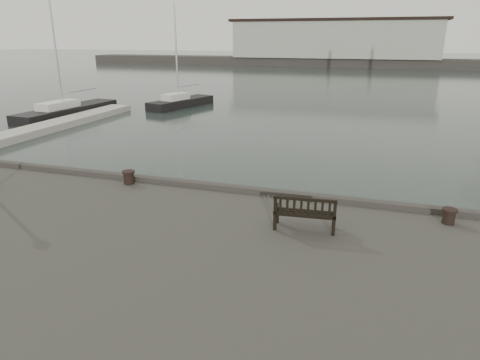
# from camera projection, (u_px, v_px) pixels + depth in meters

# --- Properties ---
(ground) EXTENTS (400.00, 400.00, 0.00)m
(ground) POSITION_uv_depth(u_px,v_px,m) (272.00, 236.00, 14.82)
(ground) COLOR black
(ground) RESTS_ON ground
(pontoon) EXTENTS (2.00, 24.00, 0.50)m
(pontoon) POSITION_uv_depth(u_px,v_px,m) (25.00, 133.00, 29.55)
(pontoon) COLOR #A1A096
(pontoon) RESTS_ON ground
(breakwater) EXTENTS (140.00, 9.50, 12.20)m
(breakwater) POSITION_uv_depth(u_px,v_px,m) (348.00, 48.00, 97.86)
(breakwater) COLOR #383530
(breakwater) RESTS_ON ground
(bench) EXTENTS (1.70, 0.72, 0.95)m
(bench) POSITION_uv_depth(u_px,v_px,m) (305.00, 219.00, 11.57)
(bench) COLOR black
(bench) RESTS_ON quay
(bollard_left) EXTENTS (0.47, 0.47, 0.48)m
(bollard_left) POSITION_uv_depth(u_px,v_px,m) (129.00, 177.00, 15.22)
(bollard_left) COLOR black
(bollard_left) RESTS_ON quay
(bollard_right) EXTENTS (0.48, 0.48, 0.44)m
(bollard_right) POSITION_uv_depth(u_px,v_px,m) (449.00, 216.00, 11.97)
(bollard_right) COLOR black
(bollard_right) RESTS_ON quay
(yacht_b) EXTENTS (3.01, 10.71, 13.91)m
(yacht_b) POSITION_uv_depth(u_px,v_px,m) (68.00, 113.00, 37.32)
(yacht_b) COLOR black
(yacht_b) RESTS_ON ground
(yacht_d) EXTENTS (4.11, 8.02, 10.01)m
(yacht_d) POSITION_uv_depth(u_px,v_px,m) (181.00, 105.00, 42.08)
(yacht_d) COLOR black
(yacht_d) RESTS_ON ground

